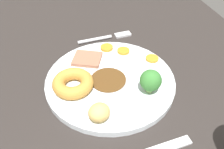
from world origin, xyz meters
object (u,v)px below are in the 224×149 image
(yorkshire_pudding, at_px, (73,83))
(broccoli_floret, at_px, (151,81))
(carrot_coin_front, at_px, (152,59))
(dinner_plate, at_px, (112,80))
(carrot_coin_side, at_px, (107,48))
(carrot_coin_back, at_px, (123,51))
(meat_slice_main, at_px, (87,59))
(roast_potato_left, at_px, (99,112))
(fork, at_px, (107,37))

(yorkshire_pudding, relative_size, broccoli_floret, 1.63)
(carrot_coin_front, bearing_deg, dinner_plate, -69.96)
(dinner_plate, xyz_separation_m, broccoli_floret, (0.06, 0.06, 0.04))
(dinner_plate, bearing_deg, carrot_coin_side, 172.50)
(carrot_coin_side, bearing_deg, dinner_plate, -7.50)
(carrot_coin_front, relative_size, carrot_coin_back, 1.01)
(yorkshire_pudding, height_order, carrot_coin_side, yorkshire_pudding)
(meat_slice_main, height_order, roast_potato_left, roast_potato_left)
(meat_slice_main, distance_m, broccoli_floret, 0.17)
(carrot_coin_front, height_order, broccoli_floret, broccoli_floret)
(carrot_coin_side, bearing_deg, broccoli_floret, 16.53)
(meat_slice_main, distance_m, carrot_coin_front, 0.16)
(yorkshire_pudding, xyz_separation_m, broccoli_floret, (0.05, 0.15, 0.02))
(yorkshire_pudding, distance_m, roast_potato_left, 0.10)
(dinner_plate, xyz_separation_m, carrot_coin_side, (-0.11, 0.01, 0.01))
(dinner_plate, relative_size, fork, 1.84)
(carrot_coin_back, bearing_deg, roast_potato_left, -28.52)
(meat_slice_main, bearing_deg, carrot_coin_front, 76.69)
(yorkshire_pudding, bearing_deg, fork, 148.10)
(dinner_plate, bearing_deg, roast_potato_left, -26.39)
(meat_slice_main, bearing_deg, roast_potato_left, -2.73)
(dinner_plate, bearing_deg, fork, 170.40)
(carrot_coin_side, bearing_deg, carrot_coin_front, 53.74)
(broccoli_floret, height_order, fork, broccoli_floret)
(carrot_coin_front, distance_m, carrot_coin_back, 0.07)
(dinner_plate, xyz_separation_m, meat_slice_main, (-0.08, -0.04, 0.01))
(broccoli_floret, bearing_deg, carrot_coin_back, -174.92)
(carrot_coin_front, relative_size, fork, 0.20)
(broccoli_floret, bearing_deg, carrot_coin_front, 155.20)
(yorkshire_pudding, distance_m, carrot_coin_side, 0.16)
(carrot_coin_side, xyz_separation_m, broccoli_floret, (0.17, 0.05, 0.03))
(broccoli_floret, xyz_separation_m, fork, (-0.23, -0.03, -0.04))
(roast_potato_left, xyz_separation_m, carrot_coin_side, (-0.21, 0.06, -0.01))
(dinner_plate, relative_size, roast_potato_left, 6.85)
(dinner_plate, distance_m, roast_potato_left, 0.11)
(carrot_coin_back, bearing_deg, carrot_coin_front, 51.63)
(fork, bearing_deg, meat_slice_main, -130.32)
(dinner_plate, height_order, fork, dinner_plate)
(roast_potato_left, distance_m, carrot_coin_front, 0.21)
(meat_slice_main, height_order, carrot_coin_back, meat_slice_main)
(carrot_coin_back, relative_size, fork, 0.20)
(meat_slice_main, relative_size, fork, 0.42)
(yorkshire_pudding, height_order, carrot_coin_front, yorkshire_pudding)
(roast_potato_left, height_order, fork, roast_potato_left)
(dinner_plate, distance_m, yorkshire_pudding, 0.09)
(carrot_coin_front, bearing_deg, carrot_coin_side, -126.26)
(dinner_plate, xyz_separation_m, fork, (-0.18, 0.03, -0.00))
(fork, bearing_deg, broccoli_floret, -86.49)
(dinner_plate, height_order, broccoli_floret, broccoli_floret)
(carrot_coin_side, bearing_deg, fork, 166.97)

